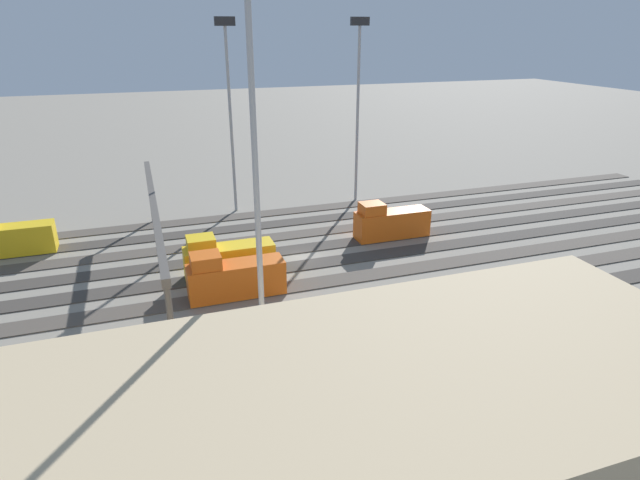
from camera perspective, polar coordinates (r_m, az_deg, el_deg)
The scene contains 18 objects.
ground_plane at distance 65.36m, azimuth -2.10°, elevation -1.87°, with size 400.00×400.00×0.00m, color gray.
track_bed_0 at distance 81.15m, azimuth -5.71°, elevation 2.86°, with size 140.00×2.80×0.12m, color #4C443D.
track_bed_1 at distance 76.56m, azimuth -4.83°, elevation 1.72°, with size 140.00×2.80×0.12m, color #3D3833.
track_bed_2 at distance 72.02m, azimuth -3.84°, elevation 0.44°, with size 140.00×2.80×0.12m, color #4C443D.
track_bed_3 at distance 67.55m, azimuth -2.72°, elevation -1.02°, with size 140.00×2.80×0.12m, color #3D3833.
track_bed_4 at distance 63.15m, azimuth -1.44°, elevation -2.68°, with size 140.00×2.80×0.12m, color #3D3833.
track_bed_5 at distance 58.86m, azimuth 0.03°, elevation -4.58°, with size 140.00×2.80×0.12m, color #4C443D.
track_bed_6 at distance 54.68m, azimuth 1.74°, elevation -6.77°, with size 140.00×2.80×0.12m, color #4C443D.
track_bed_7 at distance 50.65m, azimuth 3.75°, elevation -9.31°, with size 140.00×2.80×0.12m, color #3D3833.
train_on_track_5 at distance 55.89m, azimuth -9.26°, elevation -3.99°, with size 10.00×3.00×5.00m.
train_on_track_3 at distance 71.34m, azimuth 7.54°, elevation 1.88°, with size 10.00×3.00×5.00m.
train_on_track_1 at distance 75.77m, azimuth -30.48°, elevation 0.15°, with size 10.00×3.00×5.00m.
train_on_track_4 at distance 60.42m, azimuth -9.95°, elevation -2.01°, with size 10.00×3.00×5.00m.
light_mast_0 at distance 79.62m, azimuth -9.74°, elevation 15.28°, with size 2.80×0.70×27.73m.
light_mast_1 at distance 37.53m, azimuth -7.12°, elevation 11.33°, with size 2.80×0.70×31.15m.
light_mast_2 at distance 84.38m, azimuth 4.13°, elevation 15.89°, with size 2.80×0.70×27.80m.
signal_gantry at distance 60.29m, azimuth -17.36°, elevation 2.93°, with size 0.70×40.00×8.80m.
maintenance_shed at distance 29.98m, azimuth 1.80°, elevation -22.69°, with size 44.19×17.10×10.30m, color tan.
Camera 1 is at (17.12, 57.42, 26.12)m, focal length 29.81 mm.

